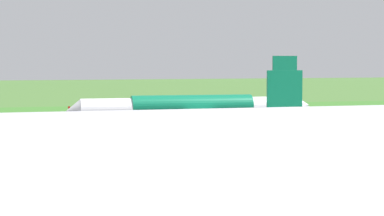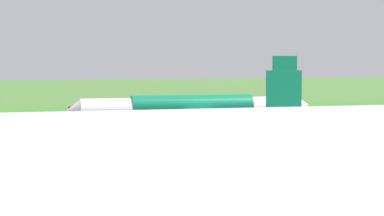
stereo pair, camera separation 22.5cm
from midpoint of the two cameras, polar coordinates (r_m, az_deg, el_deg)
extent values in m
plane|color=#477233|center=(155.45, -1.77, -1.69)|extent=(800.00, 800.00, 0.00)
cube|color=#38383D|center=(155.45, -1.77, -1.68)|extent=(600.00, 36.89, 0.06)
cube|color=gray|center=(97.47, 7.70, -4.98)|extent=(440.00, 110.00, 0.05)
cube|color=#3C782B|center=(197.76, -5.04, -0.52)|extent=(600.00, 80.00, 0.04)
cylinder|color=white|center=(156.43, -0.04, -0.11)|extent=(48.25, 8.60, 5.20)
cone|color=white|center=(152.92, -9.41, -0.25)|extent=(3.34, 5.14, 4.94)
cone|color=white|center=(163.74, 8.60, 0.23)|extent=(3.81, 4.66, 4.42)
cube|color=#0C724C|center=(162.04, 7.27, 2.51)|extent=(5.62, 0.90, 9.00)
cube|color=white|center=(157.15, 7.94, 0.16)|extent=(4.63, 9.26, 0.36)
cube|color=white|center=(167.47, 6.61, 0.40)|extent=(4.63, 9.26, 0.36)
cube|color=white|center=(146.01, 1.28, -0.55)|extent=(7.55, 22.37, 0.35)
cube|color=white|center=(167.40, -0.53, 0.01)|extent=(7.55, 22.37, 0.35)
cylinder|color=#23284C|center=(149.04, 0.03, -1.41)|extent=(4.69, 3.11, 2.80)
cylinder|color=#23284C|center=(163.65, -1.13, -0.95)|extent=(4.69, 3.11, 2.80)
cylinder|color=black|center=(153.69, -6.69, -1.14)|extent=(0.70, 0.70, 3.42)
cylinder|color=black|center=(153.43, 1.38, -1.12)|extent=(0.70, 0.70, 3.42)
cylinder|color=black|center=(161.18, 0.69, -0.88)|extent=(0.70, 0.70, 3.42)
cylinder|color=#0C724C|center=(156.40, -0.04, 0.08)|extent=(26.71, 7.09, 5.23)
cylinder|color=white|center=(90.97, -3.55, -3.31)|extent=(41.28, 6.93, 4.45)
cone|color=white|center=(96.88, 9.14, -2.62)|extent=(3.22, 3.96, 3.78)
cube|color=#0C724C|center=(95.14, 7.23, 0.65)|extent=(4.81, 0.72, 7.70)
cube|color=white|center=(81.99, -1.84, -4.33)|extent=(6.26, 19.11, 0.30)
cube|color=white|center=(100.37, -3.97, -2.85)|extent=(6.26, 19.11, 0.30)
cylinder|color=black|center=(91.37, -3.54, -5.13)|extent=(0.68, 0.68, 1.37)
cube|color=silver|center=(189.86, 13.06, -0.46)|extent=(2.55, 2.55, 1.30)
cube|color=silver|center=(192.46, 12.78, -0.26)|extent=(2.93, 4.15, 2.20)
cylinder|color=black|center=(190.24, 13.34, -0.65)|extent=(0.45, 0.94, 0.90)
cylinder|color=black|center=(189.57, 12.77, -0.66)|extent=(0.45, 0.94, 0.90)
cylinder|color=black|center=(193.43, 12.99, -0.57)|extent=(0.45, 0.94, 0.90)
cylinder|color=black|center=(192.77, 12.43, -0.58)|extent=(0.45, 0.94, 0.90)
cylinder|color=slate|center=(193.29, -9.69, -0.36)|extent=(0.10, 0.10, 2.10)
cube|color=red|center=(193.22, -9.70, 0.04)|extent=(0.60, 0.04, 0.60)
cone|color=orange|center=(195.13, -11.57, -0.57)|extent=(0.40, 0.40, 0.55)
camera|label=1|loc=(0.11, -90.04, 0.00)|focal=67.68mm
camera|label=2|loc=(0.11, 89.96, 0.00)|focal=67.68mm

